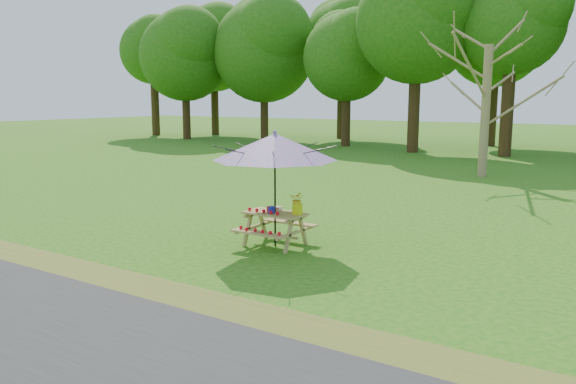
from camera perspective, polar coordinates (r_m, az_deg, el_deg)
The scene contains 7 objects.
ground at distance 12.04m, azimuth -11.07°, elevation -4.46°, with size 120.00×120.00×0.00m, color #226613.
drygrass_strip at distance 10.29m, azimuth -21.99°, elevation -7.39°, with size 120.00×1.20×0.01m, color olive.
picnic_table at distance 11.04m, azimuth -1.32°, elevation -3.82°, with size 1.20×1.32×0.67m.
patio_umbrella at distance 10.78m, azimuth -1.34°, elevation 4.60°, with size 2.89×2.89×2.27m.
produce_bins at distance 11.00m, azimuth -1.54°, elevation -1.76°, with size 0.25×0.45×0.13m.
tomatoes_row at distance 10.90m, azimuth -2.50°, elevation -1.97°, with size 0.77×0.13×0.07m, color red, non-canonical shape.
flower_bucket at distance 10.74m, azimuth 0.96°, elevation -1.03°, with size 0.31×0.28×0.45m.
Camera 1 is at (8.15, -8.39, 2.87)m, focal length 35.00 mm.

